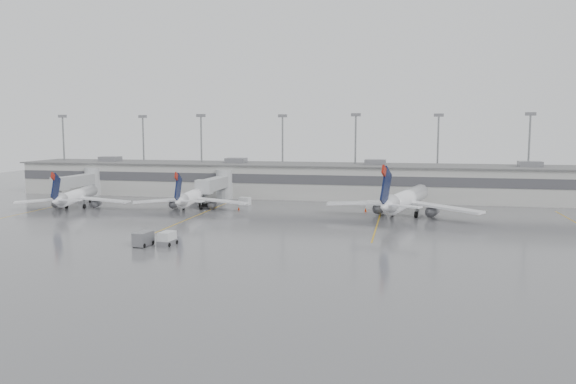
% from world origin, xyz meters
% --- Properties ---
extents(ground, '(260.00, 260.00, 0.00)m').
position_xyz_m(ground, '(0.00, 0.00, 0.00)').
color(ground, '#565558').
rests_on(ground, ground).
extents(terminal, '(152.00, 17.00, 9.45)m').
position_xyz_m(terminal, '(-0.01, 57.98, 4.17)').
color(terminal, '#ADADA8').
rests_on(terminal, ground).
extents(light_masts, '(142.40, 8.00, 20.60)m').
position_xyz_m(light_masts, '(0.00, 63.75, 12.03)').
color(light_masts, gray).
rests_on(light_masts, ground).
extents(jet_bridge_left, '(4.00, 17.20, 7.00)m').
position_xyz_m(jet_bridge_left, '(-55.50, 45.72, 3.87)').
color(jet_bridge_left, '#9FA2A4').
rests_on(jet_bridge_left, ground).
extents(jet_bridge_right, '(4.00, 17.20, 7.00)m').
position_xyz_m(jet_bridge_right, '(-20.50, 45.72, 3.87)').
color(jet_bridge_right, '#9FA2A4').
rests_on(jet_bridge_right, ground).
extents(stand_markings, '(105.25, 40.00, 0.01)m').
position_xyz_m(stand_markings, '(-0.00, 24.00, 0.01)').
color(stand_markings, '#C6900B').
rests_on(stand_markings, ground).
extents(jet_far_left, '(23.27, 26.40, 8.69)m').
position_xyz_m(jet_far_left, '(-46.18, 27.69, 2.70)').
color(jet_far_left, white).
rests_on(jet_far_left, ground).
extents(jet_mid_left, '(24.16, 27.24, 8.84)m').
position_xyz_m(jet_mid_left, '(-21.41, 31.63, 2.75)').
color(jet_mid_left, white).
rests_on(jet_mid_left, ground).
extents(jet_mid_right, '(29.28, 33.21, 10.92)m').
position_xyz_m(jet_mid_right, '(22.22, 30.79, 3.39)').
color(jet_mid_right, white).
rests_on(jet_mid_right, ground).
extents(baggage_tug, '(2.28, 3.26, 1.99)m').
position_xyz_m(baggage_tug, '(-11.46, -3.69, 0.77)').
color(baggage_tug, silver).
rests_on(baggage_tug, ground).
extents(baggage_cart, '(2.15, 3.37, 2.06)m').
position_xyz_m(baggage_cart, '(-14.66, -4.89, 1.07)').
color(baggage_cart, slate).
rests_on(baggage_cart, ground).
extents(gse_uld_a, '(2.77, 2.19, 1.73)m').
position_xyz_m(gse_uld_a, '(-51.24, 38.87, 0.86)').
color(gse_uld_a, silver).
rests_on(gse_uld_a, ground).
extents(gse_uld_b, '(2.66, 2.08, 1.67)m').
position_xyz_m(gse_uld_b, '(-12.61, 40.41, 0.83)').
color(gse_uld_b, silver).
rests_on(gse_uld_b, ground).
extents(gse_uld_c, '(2.72, 2.07, 1.74)m').
position_xyz_m(gse_uld_c, '(15.58, 39.80, 0.87)').
color(gse_uld_c, silver).
rests_on(gse_uld_c, ground).
extents(gse_loader, '(3.08, 3.71, 1.99)m').
position_xyz_m(gse_loader, '(-26.96, 46.26, 0.99)').
color(gse_loader, slate).
rests_on(gse_loader, ground).
extents(cone_a, '(0.49, 0.49, 0.78)m').
position_xyz_m(cone_a, '(-53.19, 32.92, 0.39)').
color(cone_a, red).
rests_on(cone_a, ground).
extents(cone_b, '(0.41, 0.41, 0.66)m').
position_xyz_m(cone_b, '(-11.70, 32.72, 0.33)').
color(cone_b, red).
rests_on(cone_b, ground).
extents(cone_c, '(0.46, 0.46, 0.74)m').
position_xyz_m(cone_c, '(14.38, 35.81, 0.37)').
color(cone_c, red).
rests_on(cone_c, ground).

